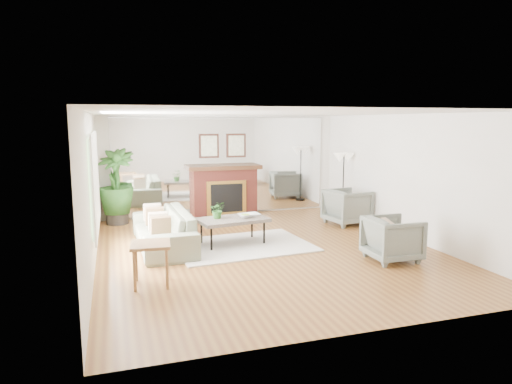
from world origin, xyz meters
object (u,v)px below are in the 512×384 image
object	(u,v)px
coffee_table	(233,220)
potted_ficus	(116,184)
fireplace	(225,190)
armchair_back	(347,207)
sofa	(163,229)
armchair_front	(393,239)
floor_lamp	(344,163)
side_table	(151,250)

from	to	relation	value
coffee_table	potted_ficus	distance (m)	3.33
fireplace	armchair_back	distance (m)	3.05
fireplace	potted_ficus	distance (m)	2.62
fireplace	coffee_table	distance (m)	2.76
sofa	armchair_front	size ratio (longest dim) A/B	2.88
floor_lamp	coffee_table	bearing A→B (deg)	-153.73
coffee_table	armchair_front	distance (m)	2.95
sofa	potted_ficus	size ratio (longest dim) A/B	1.38
sofa	armchair_back	distance (m)	4.33
sofa	floor_lamp	xyz separation A→B (m)	(4.50, 1.36, 1.02)
fireplace	floor_lamp	xyz separation A→B (m)	(2.70, -1.13, 0.71)
potted_ficus	coffee_table	bearing A→B (deg)	-50.61
coffee_table	armchair_front	bearing A→B (deg)	-37.40
armchair_front	floor_lamp	bearing A→B (deg)	-12.73
side_table	potted_ficus	xyz separation A→B (m)	(-0.41, 4.33, 0.39)
sofa	armchair_back	size ratio (longest dim) A/B	2.67
armchair_front	side_table	world-z (taller)	armchair_front
side_table	floor_lamp	world-z (taller)	floor_lamp
fireplace	coffee_table	bearing A→B (deg)	-100.53
side_table	floor_lamp	xyz separation A→B (m)	(4.89, 3.36, 0.84)
armchair_back	potted_ficus	bearing A→B (deg)	63.11
floor_lamp	fireplace	bearing A→B (deg)	157.28
fireplace	floor_lamp	distance (m)	3.01
fireplace	floor_lamp	size ratio (longest dim) A/B	1.28
fireplace	coffee_table	xyz separation A→B (m)	(-0.50, -2.71, -0.18)
fireplace	potted_ficus	bearing A→B (deg)	-176.50
side_table	potted_ficus	size ratio (longest dim) A/B	0.36
potted_ficus	floor_lamp	bearing A→B (deg)	-10.39
floor_lamp	armchair_back	bearing A→B (deg)	-109.59
fireplace	side_table	size ratio (longest dim) A/B	3.25
armchair_back	potted_ficus	world-z (taller)	potted_ficus
fireplace	sofa	xyz separation A→B (m)	(-1.80, -2.49, -0.31)
armchair_back	floor_lamp	size ratio (longest dim) A/B	0.56
armchair_back	potted_ficus	xyz separation A→B (m)	(-5.07, 1.61, 0.52)
sofa	side_table	world-z (taller)	sofa
fireplace	side_table	world-z (taller)	fireplace
armchair_back	side_table	distance (m)	5.40
sofa	armchair_front	world-z (taller)	armchair_front
fireplace	armchair_back	world-z (taller)	fireplace
sofa	side_table	bearing A→B (deg)	-12.73
side_table	potted_ficus	bearing A→B (deg)	95.43
fireplace	armchair_front	distance (m)	4.87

